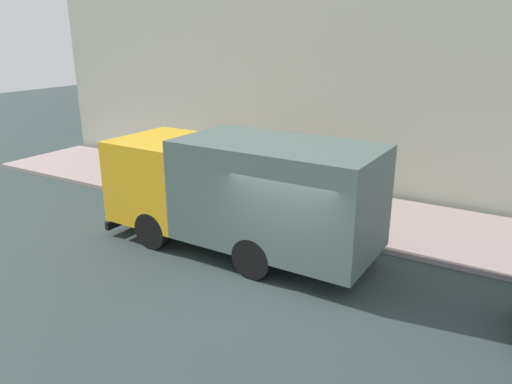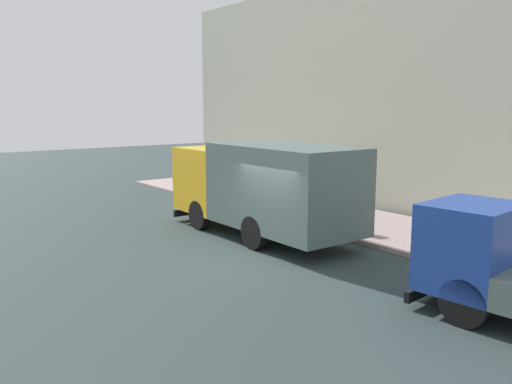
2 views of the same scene
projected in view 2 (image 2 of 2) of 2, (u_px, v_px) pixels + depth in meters
ground at (266, 256)px, 14.47m from camera, size 80.00×80.00×0.00m
sidewalk at (383, 228)px, 17.51m from camera, size 4.12×30.00×0.14m
building_facade at (434, 91)px, 18.30m from camera, size 0.50×30.00×9.35m
large_utility_truck at (263, 185)px, 16.43m from camera, size 2.65×7.31×3.00m
pedestrian_walking at (324, 183)px, 21.15m from camera, size 0.50×0.50×1.70m
pedestrian_standing at (258, 180)px, 22.15m from camera, size 0.53×0.53×1.67m
pedestrian_third at (273, 187)px, 20.27m from camera, size 0.49×0.49×1.65m
traffic_cone_orange at (257, 204)px, 20.03m from camera, size 0.39×0.39×0.55m
street_sign_post at (300, 180)px, 17.98m from camera, size 0.44×0.08×2.49m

